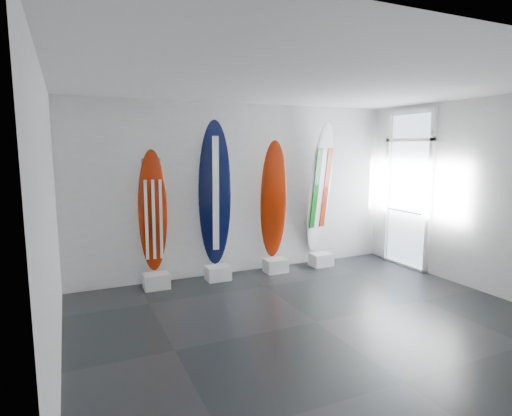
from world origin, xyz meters
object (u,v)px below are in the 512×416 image
surfboard_italy (320,189)px  surfboard_navy (215,194)px  surfboard_usa (153,212)px  surfboard_swiss (273,200)px

surfboard_italy → surfboard_navy: bearing=166.6°
surfboard_usa → surfboard_navy: bearing=7.1°
surfboard_usa → surfboard_swiss: surfboard_swiss is taller
surfboard_swiss → surfboard_italy: bearing=13.9°
surfboard_swiss → surfboard_italy: (0.98, 0.00, 0.17)m
surfboard_navy → surfboard_usa: bearing=-171.7°
surfboard_swiss → surfboard_italy: 0.99m
surfboard_italy → surfboard_swiss: bearing=166.6°
surfboard_swiss → surfboard_italy: size_ratio=0.86×
surfboard_navy → surfboard_italy: surfboard_italy is taller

